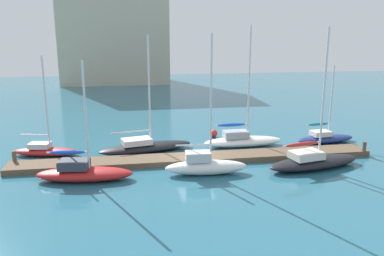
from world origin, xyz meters
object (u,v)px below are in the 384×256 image
mooring_buoy_red (214,133)px  sailboat_2 (145,146)px  harbor_building_distant (114,30)px  sailboat_6 (325,137)px  sailboat_5 (313,160)px  sailboat_0 (46,150)px  sailboat_3 (205,165)px  sailboat_1 (83,172)px  sailboat_4 (242,139)px

mooring_buoy_red → sailboat_2: bearing=-151.6°
harbor_building_distant → sailboat_6: bearing=-67.5°
sailboat_5 → harbor_building_distant: bearing=94.6°
sailboat_0 → harbor_building_distant: size_ratio=0.40×
mooring_buoy_red → sailboat_3: bearing=-105.8°
sailboat_3 → sailboat_6: size_ratio=1.39×
sailboat_1 → sailboat_4: 13.37m
sailboat_0 → sailboat_1: size_ratio=1.00×
sailboat_4 → sailboat_0: bearing=178.7°
sailboat_3 → sailboat_4: 7.25m
sailboat_0 → sailboat_5: size_ratio=0.79×
sailboat_4 → harbor_building_distant: (-11.09, 44.05, 8.87)m
sailboat_5 → mooring_buoy_red: size_ratio=13.83×
sailboat_3 → sailboat_5: sailboat_5 is taller
mooring_buoy_red → harbor_building_distant: harbor_building_distant is taller
sailboat_2 → harbor_building_distant: size_ratio=0.47×
sailboat_0 → sailboat_2: (7.48, -0.25, 0.03)m
sailboat_1 → sailboat_3: bearing=4.9°
sailboat_3 → mooring_buoy_red: (2.56, 9.02, -0.29)m
sailboat_6 → harbor_building_distant: harbor_building_distant is taller
sailboat_6 → sailboat_1: bearing=-170.2°
sailboat_0 → sailboat_3: (11.17, -5.89, 0.19)m
sailboat_1 → sailboat_6: (19.33, 5.58, -0.08)m
sailboat_2 → sailboat_3: (3.69, -5.64, 0.16)m
sailboat_0 → sailboat_3: sailboat_3 is taller
sailboat_1 → sailboat_3: size_ratio=0.83×
sailboat_3 → harbor_building_distant: (-6.84, 49.92, 8.82)m
sailboat_1 → sailboat_5: size_ratio=0.79×
sailboat_6 → sailboat_2: bearing=174.1°
sailboat_0 → sailboat_6: size_ratio=1.15×
sailboat_0 → sailboat_1: bearing=-48.6°
sailboat_2 → sailboat_6: 15.18m
sailboat_4 → sailboat_5: size_ratio=1.02×
sailboat_2 → mooring_buoy_red: bearing=15.3°
sailboat_2 → harbor_building_distant: bearing=81.0°
sailboat_4 → sailboat_6: size_ratio=1.48×
sailboat_2 → mooring_buoy_red: (6.25, 3.38, -0.14)m
sailboat_0 → sailboat_1: sailboat_0 is taller
sailboat_0 → sailboat_6: 22.65m
sailboat_3 → sailboat_1: bearing=-177.9°
sailboat_0 → mooring_buoy_red: (13.72, 3.13, -0.11)m
sailboat_2 → sailboat_4: bearing=-11.5°
sailboat_2 → sailboat_4: (7.94, 0.23, 0.10)m
sailboat_0 → sailboat_5: 19.65m
sailboat_1 → sailboat_5: bearing=5.4°
sailboat_1 → sailboat_5: sailboat_5 is taller
sailboat_6 → harbor_building_distant: bearing=106.2°
sailboat_1 → harbor_building_distant: (1.00, 49.74, 8.90)m
sailboat_5 → sailboat_0: bearing=151.0°
sailboat_4 → mooring_buoy_red: sailboat_4 is taller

